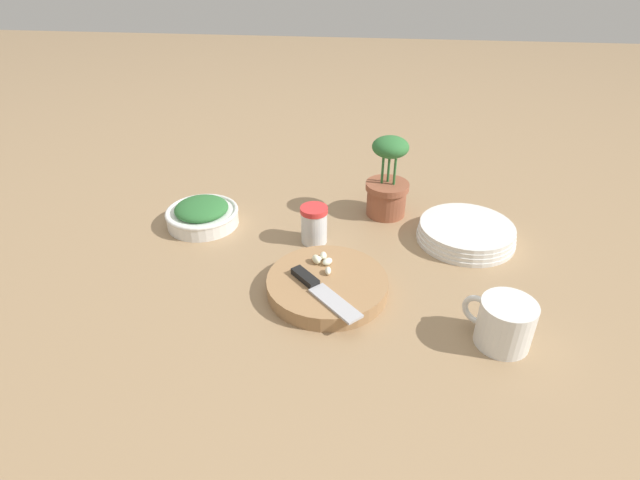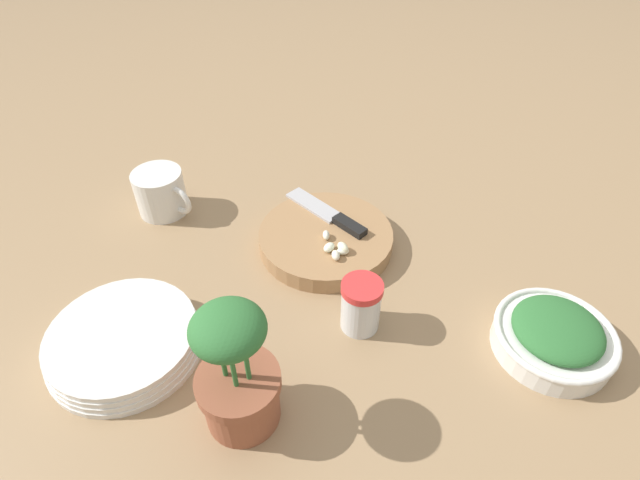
{
  "view_description": "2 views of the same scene",
  "coord_description": "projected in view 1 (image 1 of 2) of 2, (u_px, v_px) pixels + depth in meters",
  "views": [
    {
      "loc": [
        0.1,
        -0.86,
        0.61
      ],
      "look_at": [
        0.01,
        -0.04,
        0.09
      ],
      "focal_mm": 28.0,
      "sensor_mm": 36.0,
      "label": 1
    },
    {
      "loc": [
        0.04,
        0.57,
        0.6
      ],
      "look_at": [
        0.04,
        -0.05,
        0.06
      ],
      "focal_mm": 28.0,
      "sensor_mm": 36.0,
      "label": 2
    }
  ],
  "objects": [
    {
      "name": "herb_bowl",
      "position": [
        202.0,
        214.0,
        1.18
      ],
      "size": [
        0.17,
        0.17,
        0.06
      ],
      "color": "silver",
      "rests_on": "ground_plane"
    },
    {
      "name": "ground_plane",
      "position": [
        319.0,
        263.0,
        1.06
      ],
      "size": [
        5.0,
        5.0,
        0.0
      ],
      "primitive_type": "plane",
      "color": "#997A56"
    },
    {
      "name": "coffee_mug",
      "position": [
        504.0,
        323.0,
        0.84
      ],
      "size": [
        0.11,
        0.1,
        0.08
      ],
      "color": "silver",
      "rests_on": "ground_plane"
    },
    {
      "name": "garlic_cloves",
      "position": [
        323.0,
        261.0,
        1.0
      ],
      "size": [
        0.05,
        0.07,
        0.02
      ],
      "color": "#EBEAC2",
      "rests_on": "cutting_board"
    },
    {
      "name": "chef_knife",
      "position": [
        320.0,
        290.0,
        0.92
      ],
      "size": [
        0.15,
        0.15,
        0.01
      ],
      "rotation": [
        0.0,
        0.0,
        3.91
      ],
      "color": "black",
      "rests_on": "cutting_board"
    },
    {
      "name": "potted_herb",
      "position": [
        388.0,
        183.0,
        1.2
      ],
      "size": [
        0.1,
        0.1,
        0.2
      ],
      "color": "#935138",
      "rests_on": "ground_plane"
    },
    {
      "name": "cutting_board",
      "position": [
        327.0,
        285.0,
        0.97
      ],
      "size": [
        0.24,
        0.24,
        0.03
      ],
      "color": "#9E754C",
      "rests_on": "ground_plane"
    },
    {
      "name": "plate_stack",
      "position": [
        466.0,
        233.0,
        1.13
      ],
      "size": [
        0.22,
        0.22,
        0.04
      ],
      "color": "silver",
      "rests_on": "ground_plane"
    },
    {
      "name": "spice_jar",
      "position": [
        314.0,
        224.0,
        1.11
      ],
      "size": [
        0.06,
        0.06,
        0.09
      ],
      "color": "silver",
      "rests_on": "ground_plane"
    }
  ]
}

